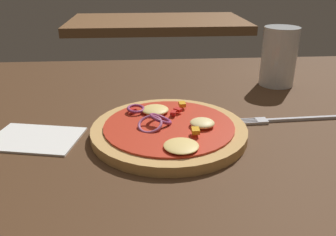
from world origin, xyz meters
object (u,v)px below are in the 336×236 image
Objects in this scene: fork at (284,120)px; beer_glass at (279,58)px; pizza at (169,130)px; napkin at (35,139)px.

fork is 1.49× the size of beer_glass.
napkin is at bearing 179.73° from pizza.
pizza is 1.28× the size of fork.
fork reaches higher than napkin.
fork is (0.19, 0.04, -0.01)m from pizza.
pizza is at bearing -137.44° from beer_glass.
beer_glass reaches higher than pizza.
fork is at bearing -106.19° from beer_glass.
beer_glass reaches higher than fork.
napkin is at bearing -174.59° from fork.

